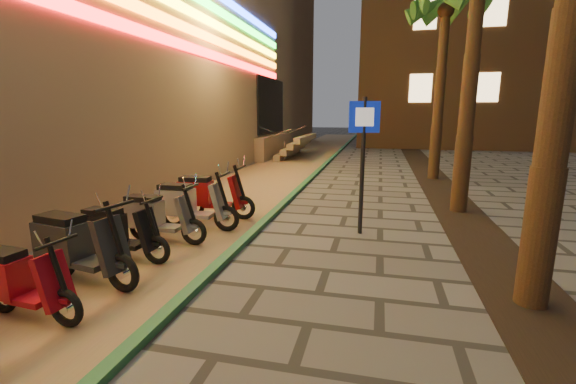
% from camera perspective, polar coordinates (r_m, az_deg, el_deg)
% --- Properties ---
extents(ground, '(120.00, 120.00, 0.00)m').
position_cam_1_polar(ground, '(4.41, -10.86, -22.88)').
color(ground, '#474442').
rests_on(ground, ground).
extents(parking_strip, '(3.40, 60.00, 0.01)m').
position_cam_1_polar(parking_strip, '(14.14, -4.01, 1.64)').
color(parking_strip, '#8C7251').
rests_on(parking_strip, ground).
extents(green_curb, '(0.18, 60.00, 0.10)m').
position_cam_1_polar(green_curb, '(13.73, 2.78, 1.54)').
color(green_curb, '#24613A').
rests_on(green_curb, ground).
extents(planting_strip, '(1.20, 40.00, 0.02)m').
position_cam_1_polar(planting_strip, '(8.88, 26.12, -5.68)').
color(planting_strip, black).
rests_on(planting_strip, ground).
extents(palm_d, '(2.97, 3.02, 7.16)m').
position_cam_1_polar(palm_d, '(15.80, 22.35, 23.60)').
color(palm_d, '#472D19').
rests_on(palm_d, ground).
extents(pedestrian_sign, '(0.60, 0.17, 2.78)m').
position_cam_1_polar(pedestrian_sign, '(7.89, 11.08, 6.56)').
color(pedestrian_sign, black).
rests_on(pedestrian_sign, ground).
extents(scooter_5, '(1.56, 0.56, 1.10)m').
position_cam_1_polar(scooter_5, '(5.83, -35.22, -10.70)').
color(scooter_5, black).
rests_on(scooter_5, ground).
extents(scooter_6, '(1.86, 0.80, 1.31)m').
position_cam_1_polar(scooter_6, '(6.51, -28.90, -6.94)').
color(scooter_6, black).
rests_on(scooter_6, ground).
extents(scooter_7, '(1.63, 0.57, 1.15)m').
position_cam_1_polar(scooter_7, '(7.18, -24.09, -5.39)').
color(scooter_7, black).
rests_on(scooter_7, ground).
extents(scooter_8, '(1.67, 0.59, 1.18)m').
position_cam_1_polar(scooter_8, '(7.87, -19.02, -3.44)').
color(scooter_8, black).
rests_on(scooter_8, ground).
extents(scooter_9, '(1.81, 0.63, 1.28)m').
position_cam_1_polar(scooter_9, '(8.52, -14.60, -1.74)').
color(scooter_9, black).
rests_on(scooter_9, ground).
extents(scooter_10, '(1.85, 0.65, 1.30)m').
position_cam_1_polar(scooter_10, '(9.30, -11.88, -0.43)').
color(scooter_10, black).
rests_on(scooter_10, ground).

